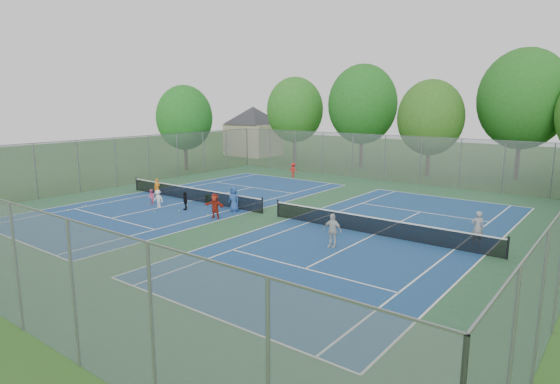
{
  "coord_description": "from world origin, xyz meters",
  "views": [
    {
      "loc": [
        17.42,
        -21.68,
        6.86
      ],
      "look_at": [
        0.0,
        1.0,
        1.3
      ],
      "focal_mm": 30.0,
      "sensor_mm": 36.0,
      "label": 1
    }
  ],
  "objects_px": {
    "net_left": "(192,194)",
    "instructor": "(477,228)",
    "ball_hopper": "(208,199)",
    "net_right": "(375,226)",
    "ball_crate": "(214,201)"
  },
  "relations": [
    {
      "from": "net_left",
      "to": "instructor",
      "type": "height_order",
      "value": "instructor"
    },
    {
      "from": "ball_crate",
      "to": "ball_hopper",
      "type": "relative_size",
      "value": 0.53
    },
    {
      "from": "net_right",
      "to": "instructor",
      "type": "relative_size",
      "value": 7.68
    },
    {
      "from": "instructor",
      "to": "net_right",
      "type": "bearing_deg",
      "value": -12.99
    },
    {
      "from": "ball_crate",
      "to": "instructor",
      "type": "distance_m",
      "value": 17.02
    },
    {
      "from": "ball_crate",
      "to": "instructor",
      "type": "xyz_separation_m",
      "value": [
        16.97,
        1.09,
        0.7
      ]
    },
    {
      "from": "net_right",
      "to": "net_left",
      "type": "bearing_deg",
      "value": 180.0
    },
    {
      "from": "ball_crate",
      "to": "instructor",
      "type": "relative_size",
      "value": 0.19
    },
    {
      "from": "net_left",
      "to": "instructor",
      "type": "bearing_deg",
      "value": 4.54
    },
    {
      "from": "net_left",
      "to": "net_right",
      "type": "relative_size",
      "value": 1.0
    },
    {
      "from": "net_right",
      "to": "instructor",
      "type": "height_order",
      "value": "instructor"
    },
    {
      "from": "net_left",
      "to": "ball_hopper",
      "type": "distance_m",
      "value": 1.41
    },
    {
      "from": "ball_hopper",
      "to": "instructor",
      "type": "relative_size",
      "value": 0.36
    },
    {
      "from": "instructor",
      "to": "ball_hopper",
      "type": "bearing_deg",
      "value": -26.22
    },
    {
      "from": "net_left",
      "to": "ball_crate",
      "type": "xyz_separation_m",
      "value": [
        1.72,
        0.39,
        -0.32
      ]
    }
  ]
}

